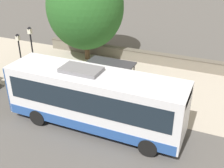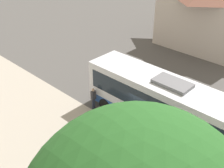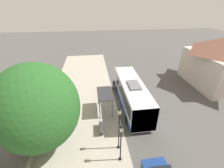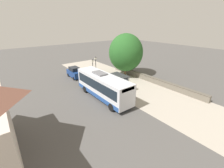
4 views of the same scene
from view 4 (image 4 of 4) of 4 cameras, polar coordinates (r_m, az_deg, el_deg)
The scene contains 11 objects.
ground_plane at distance 22.77m, azimuth 0.75°, elevation -3.98°, with size 120.00×120.00×0.00m, color #514F4C.
sidewalk_plaza at distance 25.55m, azimuth 8.70°, elevation -1.19°, with size 9.00×44.00×0.02m.
stone_wall at distance 28.25m, azimuth 14.51°, elevation 1.80°, with size 0.60×20.00×1.04m.
bus at distance 21.14m, azimuth -3.46°, elevation -0.60°, with size 2.74×10.22×3.62m.
bus_shelter at distance 23.49m, azimuth 3.07°, elevation 2.50°, with size 1.72×3.17×2.58m.
pedestrian at distance 19.41m, azimuth 8.04°, elevation -5.90°, with size 0.34×0.22×1.68m.
bench at distance 26.85m, azimuth -0.62°, elevation 1.34°, with size 0.40×1.68×0.88m.
street_lamp_near at distance 28.33m, azimuth -7.32°, elevation 6.27°, with size 0.28×0.28×3.93m.
street_lamp_far at distance 27.19m, azimuth -6.17°, elevation 6.44°, with size 0.28×0.28×4.59m.
shade_tree at distance 29.85m, azimuth 5.28°, elevation 11.79°, with size 6.59×6.59×8.31m.
parked_car_behind_bus at distance 30.45m, azimuth -14.01°, elevation 4.27°, with size 1.93×4.01×2.07m.
Camera 4 is at (12.68, 16.00, 10.09)m, focal length 24.00 mm.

